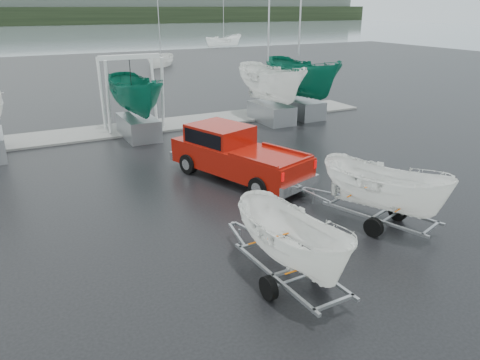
% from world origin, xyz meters
% --- Properties ---
extents(ground_plane, '(120.00, 120.00, 0.00)m').
position_xyz_m(ground_plane, '(0.00, 0.00, 0.00)').
color(ground_plane, black).
rests_on(ground_plane, ground).
extents(lake, '(300.00, 300.00, 0.00)m').
position_xyz_m(lake, '(0.00, 100.00, -0.01)').
color(lake, slate).
rests_on(lake, ground).
extents(dock, '(30.00, 3.00, 0.12)m').
position_xyz_m(dock, '(0.00, 13.00, 0.05)').
color(dock, gray).
rests_on(dock, ground).
extents(treeline, '(300.00, 8.00, 6.00)m').
position_xyz_m(treeline, '(0.00, 170.00, 3.00)').
color(treeline, black).
rests_on(treeline, ground).
extents(far_hill, '(300.00, 6.00, 10.00)m').
position_xyz_m(far_hill, '(0.00, 178.00, 5.00)').
color(far_hill, '#4C5651').
rests_on(far_hill, ground).
extents(pickup_truck, '(3.96, 6.50, 2.05)m').
position_xyz_m(pickup_truck, '(1.53, 3.39, 1.07)').
color(pickup_truck, maroon).
rests_on(pickup_truck, ground).
extents(trailer_hitched, '(2.27, 3.79, 4.79)m').
position_xyz_m(trailer_hitched, '(3.65, -2.85, 2.60)').
color(trailer_hitched, '#909398').
rests_on(trailer_hitched, ground).
extents(trailer_parked, '(1.80, 3.65, 4.59)m').
position_xyz_m(trailer_parked, '(-0.73, -4.40, 2.50)').
color(trailer_parked, '#909398').
rests_on(trailer_parked, ground).
extents(boat_hoist, '(3.30, 2.18, 4.12)m').
position_xyz_m(boat_hoist, '(0.07, 13.00, 2.67)').
color(boat_hoist, silver).
rests_on(boat_hoist, ground).
extents(keelboat_1, '(2.20, 3.20, 6.96)m').
position_xyz_m(keelboat_1, '(-0.18, 11.20, 3.47)').
color(keelboat_1, '#909398').
rests_on(keelboat_1, ground).
extents(keelboat_2, '(2.37, 3.20, 10.54)m').
position_xyz_m(keelboat_2, '(7.90, 11.00, 3.76)').
color(keelboat_2, '#909398').
rests_on(keelboat_2, ground).
extents(keelboat_3, '(2.57, 3.20, 10.75)m').
position_xyz_m(keelboat_3, '(10.24, 11.30, 4.09)').
color(keelboat_3, '#909398').
rests_on(keelboat_3, ground).
extents(moored_boat_2, '(3.14, 3.15, 10.94)m').
position_xyz_m(moored_boat_2, '(10.75, 40.45, 0.01)').
color(moored_boat_2, white).
rests_on(moored_boat_2, ground).
extents(moored_boat_3, '(3.24, 3.18, 11.66)m').
position_xyz_m(moored_boat_3, '(29.82, 63.71, 0.00)').
color(moored_boat_3, white).
rests_on(moored_boat_3, ground).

